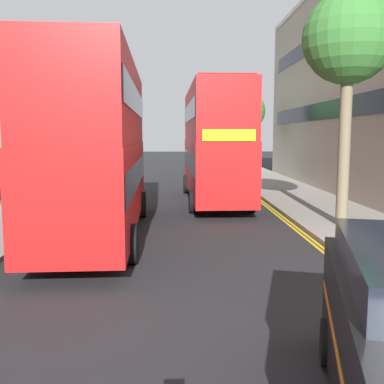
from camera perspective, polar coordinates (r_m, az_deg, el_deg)
name	(u,v)px	position (r m, az deg, el deg)	size (l,w,h in m)	color
sidewalk_right	(344,220)	(18.36, 18.54, -3.32)	(4.00, 80.00, 0.14)	gray
sidewalk_left	(1,222)	(18.43, -22.93, -3.48)	(4.00, 80.00, 0.14)	gray
kerb_line_outer	(304,233)	(15.86, 13.91, -5.03)	(0.10, 56.00, 0.01)	yellow
kerb_line_inner	(299,233)	(15.81, 13.35, -5.04)	(0.10, 56.00, 0.01)	yellow
double_decker_bus_away	(98,144)	(14.95, -11.78, 6.00)	(3.07, 10.88, 5.64)	red
double_decker_bus_oncoming	(214,141)	(22.41, 2.82, 6.49)	(2.95, 10.85, 5.64)	red
street_tree_near	(245,112)	(35.31, 6.71, 9.94)	(3.05, 3.05, 6.49)	#6B6047
street_tree_mid	(349,41)	(17.04, 19.12, 17.53)	(3.12, 3.12, 8.00)	#6B6047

